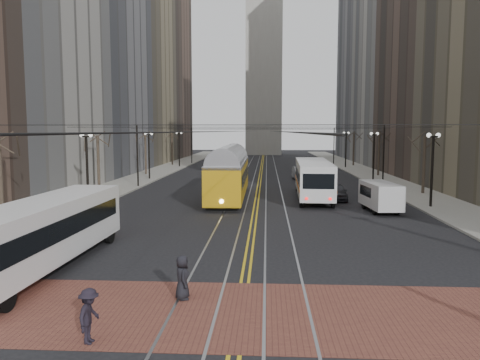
# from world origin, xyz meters

# --- Properties ---
(ground) EXTENTS (260.00, 260.00, 0.00)m
(ground) POSITION_xyz_m (0.00, 0.00, 0.00)
(ground) COLOR black
(ground) RESTS_ON ground
(sidewalk_left) EXTENTS (5.00, 140.00, 0.15)m
(sidewalk_left) POSITION_xyz_m (-15.00, 45.00, 0.07)
(sidewalk_left) COLOR gray
(sidewalk_left) RESTS_ON ground
(sidewalk_right) EXTENTS (5.00, 140.00, 0.15)m
(sidewalk_right) POSITION_xyz_m (15.00, 45.00, 0.07)
(sidewalk_right) COLOR gray
(sidewalk_right) RESTS_ON ground
(crosswalk_band) EXTENTS (25.00, 6.00, 0.01)m
(crosswalk_band) POSITION_xyz_m (0.00, -4.00, 0.01)
(crosswalk_band) COLOR brown
(crosswalk_band) RESTS_ON ground
(streetcar_rails) EXTENTS (4.80, 130.00, 0.02)m
(streetcar_rails) POSITION_xyz_m (0.00, 45.00, 0.00)
(streetcar_rails) COLOR gray
(streetcar_rails) RESTS_ON ground
(centre_lines) EXTENTS (0.42, 130.00, 0.01)m
(centre_lines) POSITION_xyz_m (0.00, 45.00, 0.01)
(centre_lines) COLOR gold
(centre_lines) RESTS_ON ground
(building_left_mid) EXTENTS (16.00, 20.00, 34.00)m
(building_left_mid) POSITION_xyz_m (-25.50, 46.00, 17.00)
(building_left_mid) COLOR slate
(building_left_mid) RESTS_ON ground
(building_left_midfar) EXTENTS (20.00, 20.00, 52.00)m
(building_left_midfar) POSITION_xyz_m (-27.50, 66.00, 26.00)
(building_left_midfar) COLOR #807458
(building_left_midfar) RESTS_ON ground
(building_left_far) EXTENTS (16.00, 20.00, 40.00)m
(building_left_far) POSITION_xyz_m (-25.50, 86.00, 20.00)
(building_left_far) COLOR brown
(building_left_far) RESTS_ON ground
(building_right_mid) EXTENTS (16.00, 20.00, 34.00)m
(building_right_mid) POSITION_xyz_m (25.50, 46.00, 17.00)
(building_right_mid) COLOR brown
(building_right_mid) RESTS_ON ground
(building_right_midfar) EXTENTS (20.00, 20.00, 52.00)m
(building_right_midfar) POSITION_xyz_m (27.50, 66.00, 26.00)
(building_right_midfar) COLOR #9E9B94
(building_right_midfar) RESTS_ON ground
(building_right_far) EXTENTS (16.00, 20.00, 40.00)m
(building_right_far) POSITION_xyz_m (25.50, 86.00, 20.00)
(building_right_far) COLOR slate
(building_right_far) RESTS_ON ground
(clock_tower) EXTENTS (12.00, 12.00, 66.00)m
(clock_tower) POSITION_xyz_m (0.00, 102.00, 35.96)
(clock_tower) COLOR #B2AFA5
(clock_tower) RESTS_ON ground
(lamp_posts) EXTENTS (27.60, 57.20, 5.60)m
(lamp_posts) POSITION_xyz_m (-0.00, 28.75, 2.80)
(lamp_posts) COLOR black
(lamp_posts) RESTS_ON ground
(street_trees) EXTENTS (31.68, 53.28, 5.60)m
(street_trees) POSITION_xyz_m (0.00, 35.25, 2.80)
(street_trees) COLOR #382D23
(street_trees) RESTS_ON ground
(trolley_wires) EXTENTS (25.96, 120.00, 6.60)m
(trolley_wires) POSITION_xyz_m (0.00, 34.83, 3.77)
(trolley_wires) COLOR black
(trolley_wires) RESTS_ON ground
(transit_bus) EXTENTS (2.82, 12.14, 3.02)m
(transit_bus) POSITION_xyz_m (-8.82, 0.47, 1.51)
(transit_bus) COLOR white
(transit_bus) RESTS_ON ground
(streetcar) EXTENTS (2.99, 15.45, 3.64)m
(streetcar) POSITION_xyz_m (-2.50, 22.39, 1.82)
(streetcar) COLOR gold
(streetcar) RESTS_ON ground
(rear_bus) EXTENTS (3.23, 12.88, 3.34)m
(rear_bus) POSITION_xyz_m (5.00, 22.78, 1.67)
(rear_bus) COLOR silver
(rear_bus) RESTS_ON ground
(cargo_van) EXTENTS (2.34, 5.11, 2.19)m
(cargo_van) POSITION_xyz_m (9.34, 16.09, 1.10)
(cargo_van) COLOR silver
(cargo_van) RESTS_ON ground
(sedan_grey) EXTENTS (1.89, 4.27, 1.43)m
(sedan_grey) POSITION_xyz_m (6.97, 22.00, 0.71)
(sedan_grey) COLOR #3C3E44
(sedan_grey) RESTS_ON ground
(sedan_silver) EXTENTS (2.15, 5.11, 1.64)m
(sedan_silver) POSITION_xyz_m (5.08, 38.54, 0.82)
(sedan_silver) COLOR #A9ABB1
(sedan_silver) RESTS_ON ground
(pedestrian_a) EXTENTS (0.71, 0.90, 1.60)m
(pedestrian_a) POSITION_xyz_m (-2.15, -2.88, 0.81)
(pedestrian_a) COLOR black
(pedestrian_a) RESTS_ON crosswalk_band
(pedestrian_d) EXTENTS (0.65, 1.06, 1.60)m
(pedestrian_d) POSITION_xyz_m (-4.15, -6.50, 0.81)
(pedestrian_d) COLOR black
(pedestrian_d) RESTS_ON crosswalk_band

